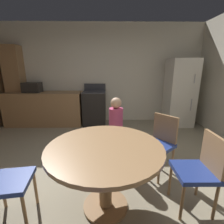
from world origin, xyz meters
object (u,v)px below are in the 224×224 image
Objects in this scene: chair_west at (1,178)px; chair_east at (200,168)px; refrigerator at (180,93)px; oven_range at (95,108)px; microwave at (32,87)px; dining_table at (105,159)px; chair_northeast at (160,141)px; person_child at (116,129)px.

chair_west is 1.00× the size of chair_east.
chair_east is at bearing -108.06° from refrigerator.
chair_west is at bearing -135.10° from refrigerator.
oven_range reaches higher than chair_west.
microwave is at bearing -42.66° from chair_east.
oven_range is at bearing 97.45° from dining_table.
oven_range is 1.26× the size of chair_east.
microwave is 0.51× the size of chair_northeast.
dining_table is 0.95m from person_child.
microwave is 4.18m from chair_east.
dining_table is at bearing 0.00° from chair_west.
oven_range is 3.16m from chair_east.
oven_range is 3.04m from chair_west.
person_child reaches higher than chair_northeast.
dining_table is (-1.92, -2.77, -0.28)m from refrigerator.
chair_west is 1.59m from person_child.
chair_west is (-2.93, -2.92, -0.38)m from refrigerator.
dining_table is 1.02m from chair_east.
refrigerator is 2.02× the size of chair_east.
microwave reaches higher than dining_table.
microwave reaches higher than person_child.
chair_east is (3.03, -2.83, -0.53)m from microwave.
microwave reaches higher than chair_northeast.
chair_east is at bearing 51.64° from person_child.
person_child is at bearing -63.99° from chair_northeast.
dining_table is at bearing 0.00° from chair_northeast.
chair_west is 2.03m from chair_east.
chair_northeast is at bearing 15.70° from chair_west.
chair_west is (-1.01, -0.15, -0.10)m from dining_table.
refrigerator is (2.29, -0.05, 0.41)m from oven_range.
oven_range is at bearing -155.68° from person_child.
refrigerator is 2.57m from person_child.
chair_northeast is (1.79, 0.80, 0.00)m from chair_west.
refrigerator reaches higher than chair_east.
chair_west and chair_northeast have the same top height.
oven_range is 2.85m from dining_table.
microwave is 3.49m from dining_table.
chair_west reaches higher than dining_table.
refrigerator reaches higher than chair_northeast.
person_child reaches higher than dining_table.
chair_northeast is (0.78, 0.65, -0.10)m from dining_table.
person_child is (0.52, -1.89, 0.11)m from oven_range.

